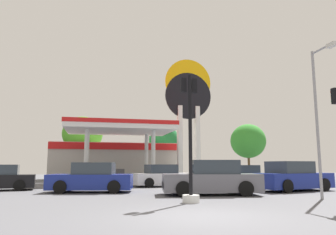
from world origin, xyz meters
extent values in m
plane|color=#56565B|center=(0.00, 0.00, 0.00)|extent=(90.00, 90.00, 0.00)
cube|color=#ADA89E|center=(-0.91, 24.14, 1.72)|extent=(11.63, 6.96, 3.45)
cube|color=red|center=(-0.91, 20.61, 3.10)|extent=(11.63, 0.12, 0.60)
cube|color=white|center=(-0.91, 17.39, 4.24)|extent=(8.32, 5.93, 0.35)
cube|color=red|center=(-0.91, 17.39, 4.57)|extent=(8.42, 6.03, 0.30)
cylinder|color=silver|center=(-3.41, 15.76, 2.03)|extent=(0.32, 0.32, 4.07)
cylinder|color=silver|center=(1.58, 15.76, 2.03)|extent=(0.32, 0.32, 4.07)
cylinder|color=silver|center=(-3.41, 19.02, 2.03)|extent=(0.32, 0.32, 4.07)
cylinder|color=silver|center=(1.58, 19.02, 2.03)|extent=(0.32, 0.32, 4.07)
cube|color=#4C4C51|center=(-0.91, 17.39, 0.55)|extent=(0.90, 0.60, 1.10)
cube|color=white|center=(4.69, 19.39, 3.40)|extent=(0.40, 0.56, 6.80)
cube|color=white|center=(6.36, 19.39, 3.40)|extent=(0.40, 0.56, 6.80)
cylinder|color=black|center=(5.52, 19.39, 7.78)|extent=(4.35, 0.22, 4.35)
cylinder|color=#F2B20C|center=(5.52, 19.41, 9.09)|extent=(4.35, 0.22, 4.35)
cube|color=white|center=(5.52, 19.45, 8.44)|extent=(4.01, 0.08, 0.78)
cylinder|color=black|center=(2.77, 13.56, 0.30)|extent=(0.63, 0.30, 0.61)
cylinder|color=black|center=(3.01, 11.94, 0.30)|extent=(0.63, 0.30, 0.61)
cylinder|color=black|center=(0.32, 13.20, 0.30)|extent=(0.63, 0.30, 0.61)
cylinder|color=black|center=(0.56, 11.58, 0.30)|extent=(0.63, 0.30, 0.61)
cube|color=silver|center=(1.67, 12.57, 0.50)|extent=(4.21, 2.25, 0.72)
cube|color=#2D3842|center=(1.53, 12.55, 1.13)|extent=(2.10, 1.75, 0.61)
cube|color=black|center=(3.61, 12.86, 0.40)|extent=(0.35, 1.59, 0.23)
cylinder|color=black|center=(-4.45, 8.26, 0.32)|extent=(0.68, 0.35, 0.65)
cylinder|color=black|center=(-4.11, 9.98, 0.32)|extent=(0.68, 0.35, 0.65)
cylinder|color=black|center=(-1.86, 7.74, 0.32)|extent=(0.68, 0.35, 0.65)
cylinder|color=black|center=(-1.52, 9.45, 0.32)|extent=(0.68, 0.35, 0.65)
cube|color=navy|center=(-2.99, 8.86, 0.54)|extent=(4.53, 2.60, 0.77)
cube|color=#2D3842|center=(-2.84, 8.83, 1.21)|extent=(2.30, 1.95, 0.65)
cube|color=black|center=(-5.04, 9.27, 0.43)|extent=(0.46, 1.69, 0.24)
cylinder|color=black|center=(-6.81, 10.63, 0.30)|extent=(0.63, 0.28, 0.60)
cylinder|color=black|center=(-7.01, 12.25, 0.30)|extent=(0.63, 0.28, 0.60)
cube|color=#2D3842|center=(-7.99, 11.30, 1.12)|extent=(2.06, 1.70, 0.60)
cylinder|color=black|center=(1.03, 5.33, 0.35)|extent=(0.72, 0.35, 0.69)
cylinder|color=black|center=(1.34, 7.16, 0.35)|extent=(0.72, 0.35, 0.69)
cylinder|color=black|center=(3.81, 4.86, 0.35)|extent=(0.72, 0.35, 0.69)
cylinder|color=black|center=(4.12, 6.70, 0.35)|extent=(0.72, 0.35, 0.69)
cube|color=slate|center=(2.57, 6.01, 0.57)|extent=(4.79, 2.63, 0.82)
cube|color=#2D3842|center=(2.73, 5.99, 1.29)|extent=(2.41, 2.02, 0.69)
cube|color=black|center=(0.38, 6.38, 0.45)|extent=(0.43, 1.80, 0.26)
cylinder|color=black|center=(8.95, 8.48, 0.34)|extent=(0.71, 0.38, 0.68)
cylinder|color=black|center=(9.37, 6.70, 0.34)|extent=(0.71, 0.38, 0.68)
cylinder|color=black|center=(6.27, 7.85, 0.34)|extent=(0.71, 0.38, 0.68)
cylinder|color=black|center=(6.68, 6.07, 0.34)|extent=(0.71, 0.38, 0.68)
cube|color=navy|center=(7.82, 7.28, 0.56)|extent=(4.76, 2.83, 0.81)
cube|color=#2D3842|center=(7.66, 7.24, 1.26)|extent=(2.44, 2.09, 0.68)
cube|color=black|center=(9.95, 7.77, 0.45)|extent=(0.53, 1.76, 0.25)
cylinder|color=black|center=(8.96, 12.90, 0.30)|extent=(0.62, 0.32, 0.59)
cylinder|color=black|center=(8.64, 11.34, 0.30)|extent=(0.62, 0.32, 0.59)
cylinder|color=black|center=(6.60, 13.39, 0.30)|extent=(0.62, 0.32, 0.59)
cylinder|color=black|center=(6.27, 11.83, 0.30)|extent=(0.62, 0.32, 0.59)
cube|color=#1E5928|center=(7.62, 12.36, 0.49)|extent=(4.14, 2.39, 0.70)
cube|color=#2D3842|center=(7.48, 12.39, 1.10)|extent=(2.11, 1.79, 0.59)
cube|color=black|center=(9.49, 11.98, 0.39)|extent=(0.42, 1.54, 0.22)
cylinder|color=silver|center=(0.69, 3.08, 0.14)|extent=(0.64, 0.64, 0.29)
cylinder|color=black|center=(0.69, 3.08, 2.60)|extent=(0.14, 0.14, 4.62)
cube|color=black|center=(0.47, 3.24, 4.52)|extent=(0.21, 0.20, 0.57)
sphere|color=red|center=(0.47, 3.37, 4.70)|extent=(0.15, 0.15, 0.15)
sphere|color=#D89E0C|center=(0.47, 3.37, 4.52)|extent=(0.15, 0.15, 0.15)
sphere|color=green|center=(0.47, 3.37, 4.34)|extent=(0.15, 0.15, 0.15)
cube|color=black|center=(0.91, 3.24, 4.52)|extent=(0.21, 0.20, 0.57)
sphere|color=red|center=(0.91, 3.37, 4.70)|extent=(0.15, 0.15, 0.15)
sphere|color=#D89E0C|center=(0.91, 3.37, 4.52)|extent=(0.15, 0.15, 0.15)
sphere|color=green|center=(0.91, 3.37, 4.34)|extent=(0.15, 0.15, 0.15)
cube|color=black|center=(5.46, 0.91, 3.84)|extent=(0.21, 0.20, 0.57)
sphere|color=red|center=(5.46, 1.04, 4.02)|extent=(0.15, 0.15, 0.15)
sphere|color=#D89E0C|center=(5.46, 1.04, 3.84)|extent=(0.15, 0.15, 0.15)
sphere|color=green|center=(5.46, 1.04, 3.66)|extent=(0.15, 0.15, 0.15)
cylinder|color=brown|center=(-4.08, 26.51, 1.56)|extent=(0.35, 0.35, 3.11)
ellipsoid|color=#428C24|center=(-4.08, 26.51, 4.69)|extent=(4.22, 4.22, 3.67)
cylinder|color=brown|center=(4.95, 27.51, 1.54)|extent=(0.40, 0.40, 3.08)
ellipsoid|color=#216F37|center=(4.95, 27.51, 4.35)|extent=(3.38, 3.38, 3.51)
cylinder|color=brown|center=(15.26, 26.90, 1.36)|extent=(0.28, 0.28, 2.71)
ellipsoid|color=#348B2F|center=(15.26, 26.90, 4.29)|extent=(4.21, 4.21, 4.08)
cylinder|color=gray|center=(6.33, 3.08, 3.17)|extent=(0.12, 0.12, 6.35)
cylinder|color=gray|center=(6.33, 2.48, 6.25)|extent=(0.09, 1.20, 0.09)
cube|color=beige|center=(6.33, 1.88, 6.20)|extent=(0.24, 0.44, 0.16)
camera|label=1|loc=(-2.93, -8.71, 1.38)|focal=34.42mm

